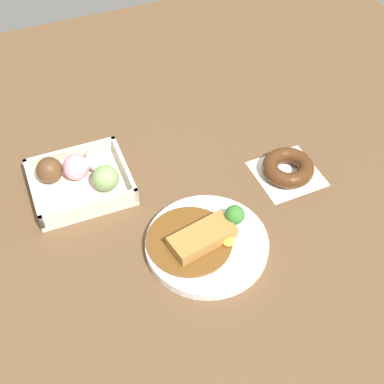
{
  "coord_description": "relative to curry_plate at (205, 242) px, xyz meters",
  "views": [
    {
      "loc": [
        0.26,
        0.65,
        0.86
      ],
      "look_at": [
        -0.02,
        -0.05,
        0.03
      ],
      "focal_mm": 53.17,
      "sensor_mm": 36.0,
      "label": 1
    }
  ],
  "objects": [
    {
      "name": "ground_plane",
      "position": [
        -0.0,
        -0.07,
        -0.02
      ],
      "size": [
        1.6,
        1.6,
        0.0
      ],
      "primitive_type": "plane",
      "color": "brown"
    },
    {
      "name": "donut_box",
      "position": [
        0.17,
        -0.24,
        0.01
      ],
      "size": [
        0.19,
        0.17,
        0.07
      ],
      "color": "beige",
      "rests_on": "ground_plane"
    },
    {
      "name": "chocolate_ring_donut",
      "position": [
        -0.23,
        -0.11,
        0.0
      ],
      "size": [
        0.14,
        0.14,
        0.04
      ],
      "color": "white",
      "rests_on": "ground_plane"
    },
    {
      "name": "curry_plate",
      "position": [
        0.0,
        0.0,
        0.0
      ],
      "size": [
        0.23,
        0.23,
        0.07
      ],
      "color": "white",
      "rests_on": "ground_plane"
    }
  ]
}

